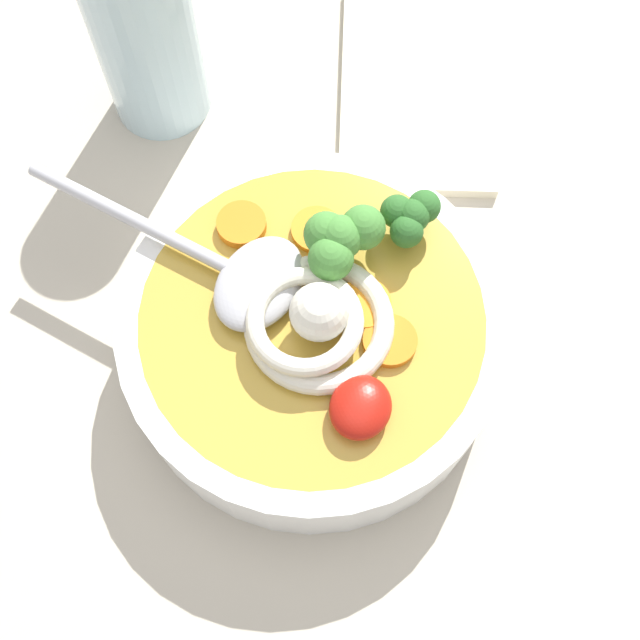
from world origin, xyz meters
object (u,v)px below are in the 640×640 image
object	(u,v)px
noodle_pile	(316,321)
folded_napkin	(416,86)
drinking_glass	(145,34)
soup_spoon	(237,272)
soup_bowl	(320,338)

from	to	relation	value
noodle_pile	folded_napkin	world-z (taller)	noodle_pile
noodle_pile	folded_napkin	bearing A→B (deg)	-175.44
folded_napkin	drinking_glass	bearing A→B (deg)	-63.45
soup_spoon	folded_napkin	xyz separation A→B (cm)	(-20.23, 3.41, -5.84)
noodle_pile	soup_spoon	world-z (taller)	noodle_pile
soup_spoon	folded_napkin	world-z (taller)	soup_spoon
soup_bowl	noodle_pile	world-z (taller)	noodle_pile
soup_spoon	drinking_glass	size ratio (longest dim) A/B	1.35
soup_bowl	folded_napkin	bearing A→B (deg)	-175.39
soup_bowl	drinking_glass	size ratio (longest dim) A/B	1.65
soup_bowl	drinking_glass	bearing A→B (deg)	-126.84
soup_spoon	soup_bowl	bearing A→B (deg)	180.00
soup_bowl	noodle_pile	distance (cm)	3.77
soup_spoon	drinking_glass	distance (cm)	17.41
drinking_glass	folded_napkin	world-z (taller)	drinking_glass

